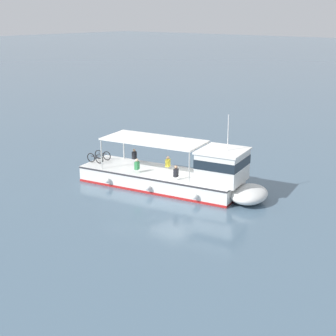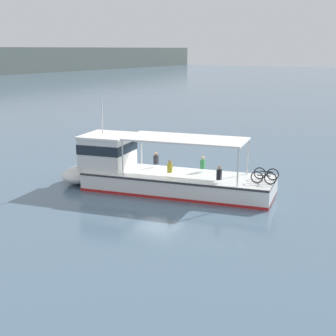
% 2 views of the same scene
% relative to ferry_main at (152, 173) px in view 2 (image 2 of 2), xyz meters
% --- Properties ---
extents(ground_plane, '(400.00, 400.00, 0.00)m').
position_rel_ferry_main_xyz_m(ground_plane, '(0.77, -0.05, -1.02)').
color(ground_plane, slate).
extents(ferry_main, '(5.61, 13.07, 5.32)m').
position_rel_ferry_main_xyz_m(ferry_main, '(0.00, 0.00, 0.00)').
color(ferry_main, white).
rests_on(ferry_main, ground).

